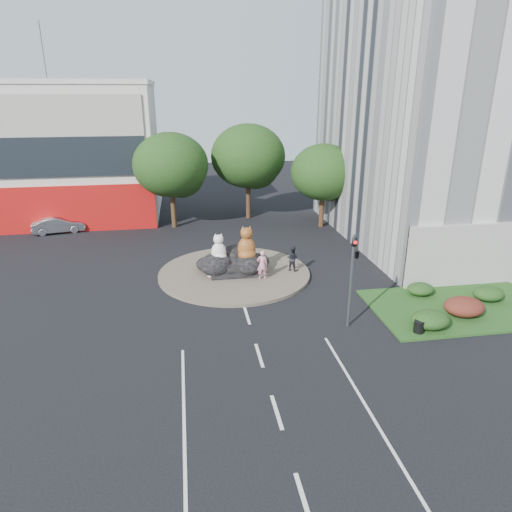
{
  "coord_description": "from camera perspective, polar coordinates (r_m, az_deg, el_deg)",
  "views": [
    {
      "loc": [
        -3.06,
        -17.98,
        11.57
      ],
      "look_at": [
        1.12,
        7.88,
        2.0
      ],
      "focal_mm": 32.0,
      "sensor_mm": 36.0,
      "label": 1
    }
  ],
  "objects": [
    {
      "name": "cat_tabby",
      "position": [
        29.55,
        -1.18,
        1.66
      ],
      "size": [
        1.46,
        1.3,
        2.28
      ],
      "primitive_type": null,
      "rotation": [
        0.0,
        0.0,
        -0.08
      ],
      "color": "#C28128",
      "rests_on": "rock_plinth"
    },
    {
      "name": "tree_right",
      "position": [
        40.53,
        8.49,
        9.99
      ],
      "size": [
        5.7,
        5.7,
        7.3
      ],
      "color": "#382314",
      "rests_on": "ground"
    },
    {
      "name": "hedge_near_green",
      "position": [
        25.03,
        20.95,
        -7.44
      ],
      "size": [
        2.0,
        1.6,
        0.9
      ],
      "primitive_type": "ellipsoid",
      "color": "black",
      "rests_on": "grass_verge"
    },
    {
      "name": "kitten_calico",
      "position": [
        29.32,
        -5.69,
        -1.93
      ],
      "size": [
        0.69,
        0.69,
        0.87
      ],
      "primitive_type": null,
      "rotation": [
        0.0,
        0.0,
        -0.74
      ],
      "color": "silver",
      "rests_on": "roundabout_island"
    },
    {
      "name": "ground",
      "position": [
        21.6,
        0.41,
        -12.32
      ],
      "size": [
        120.0,
        120.0,
        0.0
      ],
      "primitive_type": "plane",
      "color": "black",
      "rests_on": "ground"
    },
    {
      "name": "litter_bin",
      "position": [
        24.46,
        19.71,
        -8.29
      ],
      "size": [
        0.65,
        0.65,
        0.63
      ],
      "primitive_type": "cylinder",
      "rotation": [
        0.0,
        0.0,
        0.28
      ],
      "color": "black",
      "rests_on": "grass_verge"
    },
    {
      "name": "pedestrian_dark",
      "position": [
        30.34,
        4.55,
        -0.32
      ],
      "size": [
        1.03,
        0.99,
        1.66
      ],
      "primitive_type": "imported",
      "rotation": [
        0.0,
        0.0,
        2.51
      ],
      "color": "black",
      "rests_on": "roundabout_island"
    },
    {
      "name": "shophouse_block",
      "position": [
        48.56,
        -27.65,
        11.48
      ],
      "size": [
        25.2,
        12.3,
        17.4
      ],
      "color": "silver",
      "rests_on": "ground"
    },
    {
      "name": "street_lamp",
      "position": [
        31.25,
        21.75,
        5.66
      ],
      "size": [
        2.34,
        0.22,
        8.06
      ],
      "color": "#595B60",
      "rests_on": "ground"
    },
    {
      "name": "kitten_white",
      "position": [
        29.4,
        0.81,
        -1.72
      ],
      "size": [
        0.72,
        0.72,
        0.91
      ],
      "primitive_type": null,
      "rotation": [
        0.0,
        0.0,
        0.78
      ],
      "color": "silver",
      "rests_on": "roundabout_island"
    },
    {
      "name": "hedge_red",
      "position": [
        27.04,
        24.56,
        -5.78
      ],
      "size": [
        2.2,
        1.76,
        0.99
      ],
      "primitive_type": "ellipsoid",
      "color": "#532416",
      "rests_on": "grass_verge"
    },
    {
      "name": "pedestrian_pink",
      "position": [
        28.82,
        0.78,
        -1.11
      ],
      "size": [
        0.72,
        0.5,
        1.92
      ],
      "primitive_type": "imported",
      "rotation": [
        0.0,
        0.0,
        3.08
      ],
      "color": "pink",
      "rests_on": "roundabout_island"
    },
    {
      "name": "hedge_back_green",
      "position": [
        28.74,
        19.88,
        -3.9
      ],
      "size": [
        1.6,
        1.28,
        0.72
      ],
      "primitive_type": "ellipsoid",
      "color": "black",
      "rests_on": "grass_verge"
    },
    {
      "name": "traffic_light",
      "position": [
        22.99,
        12.21,
        -0.63
      ],
      "size": [
        0.44,
        1.24,
        5.0
      ],
      "color": "#595B60",
      "rests_on": "ground"
    },
    {
      "name": "hedge_mid_green",
      "position": [
        29.57,
        27.05,
        -4.19
      ],
      "size": [
        1.8,
        1.44,
        0.81
      ],
      "primitive_type": "ellipsoid",
      "color": "black",
      "rests_on": "grass_verge"
    },
    {
      "name": "tree_left",
      "position": [
        40.55,
        -10.5,
        10.77
      ],
      "size": [
        6.46,
        6.46,
        8.27
      ],
      "color": "#382314",
      "rests_on": "ground"
    },
    {
      "name": "grass_verge",
      "position": [
        28.27,
        24.17,
        -5.84
      ],
      "size": [
        10.0,
        6.0,
        0.12
      ],
      "primitive_type": "cube",
      "color": "#204316",
      "rests_on": "ground"
    },
    {
      "name": "office_tower",
      "position": [
        41.49,
        27.76,
        26.24
      ],
      "size": [
        20.0,
        20.0,
        35.0
      ],
      "primitive_type": "cube",
      "color": "silver",
      "rests_on": "ground"
    },
    {
      "name": "roundabout_island",
      "position": [
        30.39,
        -2.73,
        -2.13
      ],
      "size": [
        10.0,
        10.0,
        0.2
      ],
      "primitive_type": "cylinder",
      "color": "brown",
      "rests_on": "ground"
    },
    {
      "name": "rock_plinth",
      "position": [
        30.19,
        -2.75,
        -1.16
      ],
      "size": [
        3.2,
        2.6,
        0.9
      ],
      "primitive_type": null,
      "color": "black",
      "rests_on": "roundabout_island"
    },
    {
      "name": "tree_mid",
      "position": [
        42.91,
        -0.91,
        12.01
      ],
      "size": [
        6.84,
        6.84,
        8.76
      ],
      "color": "#382314",
      "rests_on": "ground"
    },
    {
      "name": "cat_white",
      "position": [
        29.42,
        -4.7,
        1.09
      ],
      "size": [
        1.16,
        1.02,
        1.87
      ],
      "primitive_type": null,
      "rotation": [
        0.0,
        0.0,
        0.04
      ],
      "color": "white",
      "rests_on": "rock_plinth"
    },
    {
      "name": "parked_car",
      "position": [
        42.63,
        -23.45,
        3.62
      ],
      "size": [
        4.49,
        2.33,
        1.41
      ],
      "primitive_type": "imported",
      "rotation": [
        0.0,
        0.0,
        1.78
      ],
      "color": "#919498",
      "rests_on": "ground"
    }
  ]
}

